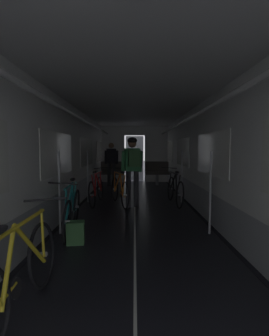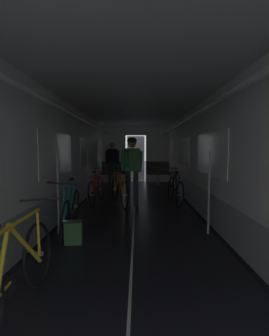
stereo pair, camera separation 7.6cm
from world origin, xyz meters
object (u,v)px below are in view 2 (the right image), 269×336
(bicycle_teal, at_px, (71,210))
(bicycle_black, at_px, (175,190))
(bicycle_red, at_px, (96,190))
(person_cyclist_aisle, at_px, (132,164))
(person_standing_near_bench, at_px, (112,161))
(bicycle_orange_in_aisle, at_px, (119,190))
(backpack_on_floor, at_px, (74,232))
(bicycle_yellow, at_px, (14,273))
(bench_seat_far_left, at_px, (113,171))
(bench_seat_far_right, at_px, (158,171))

(bicycle_teal, relative_size, bicycle_black, 1.00)
(bicycle_red, height_order, bicycle_black, same)
(person_cyclist_aisle, height_order, person_standing_near_bench, person_cyclist_aisle)
(bicycle_black, height_order, person_standing_near_bench, person_standing_near_bench)
(bicycle_red, distance_m, bicycle_orange_in_aisle, 0.61)
(bicycle_orange_in_aisle, bearing_deg, backpack_on_floor, -100.61)
(person_cyclist_aisle, distance_m, bicycle_orange_in_aisle, 0.81)
(bicycle_yellow, bearing_deg, bicycle_teal, 92.80)
(bicycle_teal, height_order, bicycle_red, bicycle_red)
(bench_seat_far_left, distance_m, bicycle_orange_in_aisle, 3.76)
(bicycle_teal, bearing_deg, bicycle_yellow, -87.20)
(bicycle_black, bearing_deg, bicycle_red, -179.89)
(bicycle_orange_in_aisle, bearing_deg, bicycle_teal, -107.54)
(bench_seat_far_right, height_order, backpack_on_floor, bench_seat_far_right)
(person_cyclist_aisle, bearing_deg, backpack_on_floor, -108.97)
(bench_seat_far_left, relative_size, person_cyclist_aisle, 0.57)
(person_cyclist_aisle, distance_m, person_standing_near_bench, 3.70)
(bicycle_yellow, height_order, bicycle_red, same)
(backpack_on_floor, bearing_deg, bicycle_red, 92.05)
(bicycle_red, relative_size, person_cyclist_aisle, 0.98)
(bench_seat_far_left, height_order, bicycle_black, bench_seat_far_left)
(bench_seat_far_right, distance_m, bicycle_black, 3.64)
(bicycle_orange_in_aisle, relative_size, backpack_on_floor, 4.77)
(bench_seat_far_left, bearing_deg, bicycle_yellow, -90.49)
(bench_seat_far_left, bearing_deg, bicycle_red, -91.53)
(backpack_on_floor, bearing_deg, bench_seat_far_right, 74.38)
(bicycle_black, bearing_deg, bench_seat_far_right, 92.40)
(bicycle_teal, height_order, person_cyclist_aisle, person_cyclist_aisle)
(bench_seat_far_right, relative_size, backpack_on_floor, 2.89)
(person_cyclist_aisle, distance_m, backpack_on_floor, 2.75)
(bicycle_red, distance_m, person_cyclist_aisle, 1.22)
(bicycle_teal, bearing_deg, bicycle_black, 46.73)
(person_standing_near_bench, bearing_deg, bench_seat_far_right, 11.83)
(bicycle_yellow, xyz_separation_m, backpack_on_floor, (0.07, 1.71, -0.21))
(bench_seat_far_left, relative_size, bicycle_black, 0.58)
(bicycle_red, height_order, person_cyclist_aisle, person_cyclist_aisle)
(person_cyclist_aisle, bearing_deg, person_standing_near_bench, 103.17)
(bench_seat_far_right, xyz_separation_m, bicycle_yellow, (-1.87, -8.14, -0.18))
(bicycle_red, bearing_deg, bench_seat_far_left, 88.47)
(bicycle_red, xyz_separation_m, backpack_on_floor, (0.10, -2.79, -0.21))
(bench_seat_far_right, xyz_separation_m, bicycle_orange_in_aisle, (-1.29, -3.72, -0.18))
(bench_seat_far_right, relative_size, bicycle_yellow, 0.58)
(bicycle_red, height_order, backpack_on_floor, bicycle_red)
(bench_seat_far_left, distance_m, bicycle_red, 3.65)
(bicycle_orange_in_aisle, bearing_deg, person_cyclist_aisle, -37.95)
(bench_seat_far_right, distance_m, bicycle_yellow, 8.36)
(bicycle_yellow, xyz_separation_m, bicycle_red, (-0.03, 4.50, -0.00))
(bicycle_yellow, height_order, person_cyclist_aisle, person_cyclist_aisle)
(backpack_on_floor, bearing_deg, bench_seat_far_left, 90.02)
(bicycle_yellow, relative_size, backpack_on_floor, 4.97)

